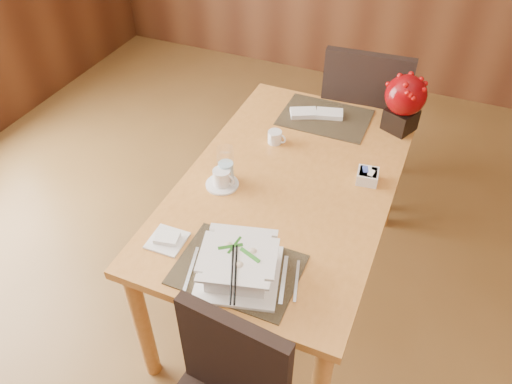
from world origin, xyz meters
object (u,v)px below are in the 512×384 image
at_px(creamer_jug, 275,137).
at_px(sugar_caddy, 367,176).
at_px(berry_decor, 405,100).
at_px(far_chair, 363,117).
at_px(bread_plate, 167,241).
at_px(soup_setting, 239,265).
at_px(dining_table, 288,197).
at_px(water_glass, 226,164).
at_px(coffee_cup, 222,179).

height_order(creamer_jug, sugar_caddy, creamer_jug).
distance_m(berry_decor, far_chair, 0.50).
bearing_deg(bread_plate, soup_setting, -7.99).
height_order(dining_table, bread_plate, bread_plate).
bearing_deg(water_glass, sugar_caddy, 21.87).
height_order(soup_setting, berry_decor, berry_decor).
height_order(dining_table, far_chair, far_chair).
relative_size(dining_table, sugar_caddy, 16.50).
height_order(dining_table, soup_setting, soup_setting).
distance_m(water_glass, berry_decor, 0.94).
distance_m(soup_setting, berry_decor, 1.23).
bearing_deg(creamer_jug, far_chair, 73.62).
bearing_deg(berry_decor, far_chair, 127.46).
xyz_separation_m(dining_table, water_glass, (-0.26, -0.10, 0.18)).
distance_m(coffee_cup, bread_plate, 0.39).
bearing_deg(far_chair, dining_table, 77.05).
distance_m(berry_decor, bread_plate, 1.32).
bearing_deg(bread_plate, berry_decor, 58.76).
bearing_deg(creamer_jug, bread_plate, -92.24).
distance_m(dining_table, coffee_cup, 0.32).
bearing_deg(dining_table, sugar_caddy, 22.72).
relative_size(dining_table, creamer_jug, 17.14).
xyz_separation_m(coffee_cup, far_chair, (0.40, 1.04, -0.20)).
distance_m(coffee_cup, water_glass, 0.07).
bearing_deg(far_chair, soup_setting, 81.05).
bearing_deg(bread_plate, creamer_jug, 79.17).
height_order(berry_decor, bread_plate, berry_decor).
xyz_separation_m(dining_table, berry_decor, (0.37, 0.60, 0.26)).
bearing_deg(berry_decor, sugar_caddy, -96.34).
bearing_deg(soup_setting, water_glass, 105.57).
relative_size(soup_setting, sugar_caddy, 3.95).
distance_m(creamer_jug, sugar_caddy, 0.50).
bearing_deg(far_chair, coffee_cup, 64.82).
bearing_deg(dining_table, berry_decor, 58.23).
xyz_separation_m(soup_setting, coffee_cup, (-0.28, 0.43, -0.02)).
distance_m(coffee_cup, sugar_caddy, 0.64).
height_order(coffee_cup, sugar_caddy, coffee_cup).
relative_size(water_glass, far_chair, 0.17).
bearing_deg(coffee_cup, creamer_jug, 75.98).
relative_size(coffee_cup, far_chair, 0.14).
bearing_deg(berry_decor, dining_table, -121.77).
distance_m(sugar_caddy, far_chair, 0.81).
distance_m(dining_table, far_chair, 0.91).
relative_size(berry_decor, far_chair, 0.28).
relative_size(soup_setting, bread_plate, 2.62).
height_order(soup_setting, bread_plate, soup_setting).
bearing_deg(sugar_caddy, bread_plate, -133.68).
xyz_separation_m(bread_plate, far_chair, (0.45, 1.42, -0.17)).
bearing_deg(water_glass, bread_plate, -96.87).
xyz_separation_m(creamer_jug, bread_plate, (-0.15, -0.77, -0.03)).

